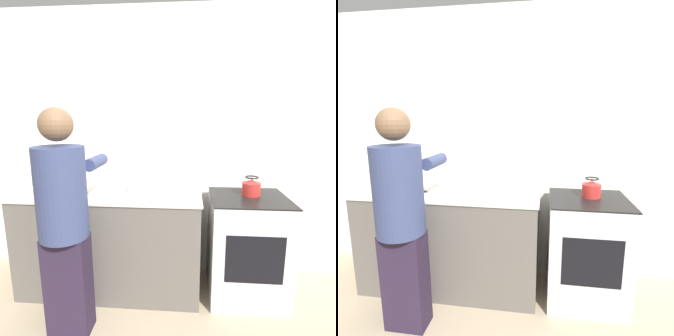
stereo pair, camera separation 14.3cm
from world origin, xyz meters
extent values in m
plane|color=tan|center=(0.00, 0.00, 0.00)|extent=(12.00, 12.00, 0.00)
cube|color=white|center=(0.00, 0.70, 1.30)|extent=(8.00, 0.05, 2.60)
cube|color=#5B5651|center=(-0.37, 0.32, 0.45)|extent=(1.61, 0.64, 0.91)
cube|color=beige|center=(-0.37, 0.32, 0.91)|extent=(1.63, 0.66, 0.02)
cube|color=silver|center=(0.85, 0.30, 0.45)|extent=(0.65, 0.60, 0.90)
cube|color=black|center=(0.85, 0.30, 0.91)|extent=(0.65, 0.60, 0.01)
cube|color=black|center=(0.85, 0.00, 0.50)|extent=(0.45, 0.01, 0.40)
cube|color=#281D32|center=(-0.54, -0.24, 0.38)|extent=(0.31, 0.19, 0.76)
cylinder|color=navy|center=(-0.54, -0.24, 1.08)|extent=(0.34, 0.34, 0.64)
sphere|color=brown|center=(-0.54, -0.24, 1.54)|extent=(0.22, 0.22, 0.22)
cylinder|color=navy|center=(-0.68, 0.06, 1.24)|extent=(0.10, 0.30, 0.10)
cylinder|color=navy|center=(-0.39, 0.06, 1.24)|extent=(0.10, 0.30, 0.10)
cube|color=silver|center=(-0.53, 0.24, 0.93)|extent=(0.38, 0.22, 0.02)
cube|color=silver|center=(-0.49, 0.23, 0.94)|extent=(0.12, 0.08, 0.01)
cube|color=black|center=(-0.58, 0.20, 0.94)|extent=(0.08, 0.06, 0.01)
cylinder|color=red|center=(0.87, 0.35, 0.97)|extent=(0.16, 0.16, 0.11)
cone|color=red|center=(0.87, 0.35, 1.04)|extent=(0.13, 0.13, 0.03)
sphere|color=black|center=(0.87, 0.35, 1.07)|extent=(0.02, 0.02, 0.02)
torus|color=black|center=(0.87, 0.35, 1.08)|extent=(0.11, 0.11, 0.01)
cylinder|color=silver|center=(-0.14, 0.35, 0.96)|extent=(0.18, 0.18, 0.07)
cylinder|color=#C6B789|center=(-0.89, 0.34, 0.95)|extent=(0.15, 0.15, 0.05)
cylinder|color=#756047|center=(-0.84, 0.53, 1.00)|extent=(0.16, 0.16, 0.16)
cylinder|color=#28231E|center=(-0.84, 0.53, 1.09)|extent=(0.16, 0.16, 0.01)
camera|label=1|loc=(0.33, -1.90, 1.60)|focal=28.00mm
camera|label=2|loc=(0.47, -1.88, 1.60)|focal=28.00mm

